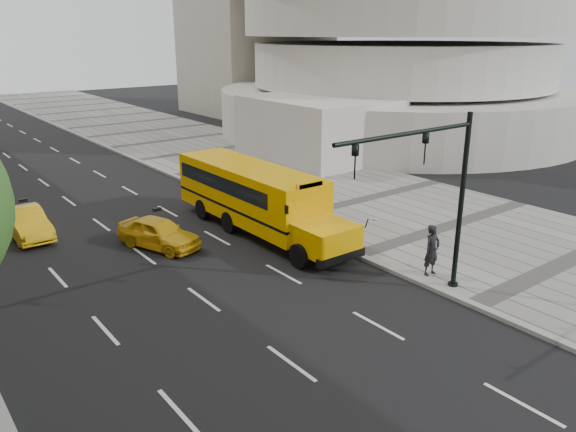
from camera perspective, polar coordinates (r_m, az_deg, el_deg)
ground at (r=24.55m, az=-12.28°, el=-3.45°), size 140.00×140.00×0.00m
sidewalk_museum at (r=31.16m, az=7.95°, el=1.64°), size 12.00×140.00×0.15m
curb_museum at (r=27.39m, az=-0.94°, el=-0.53°), size 0.30×140.00×0.15m
school_bus at (r=26.05m, az=-3.60°, el=2.33°), size 2.96×11.56×3.19m
taxi_near at (r=24.75m, az=-12.99°, el=-1.67°), size 2.84×4.21×1.33m
taxi_far at (r=27.93m, az=-25.04°, el=-0.64°), size 1.48×4.11×1.35m
pedestrian at (r=21.68m, az=14.41°, el=-3.37°), size 0.73×0.49×1.96m
traffic_signal at (r=18.94m, az=14.90°, el=2.90°), size 6.18×0.36×6.40m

